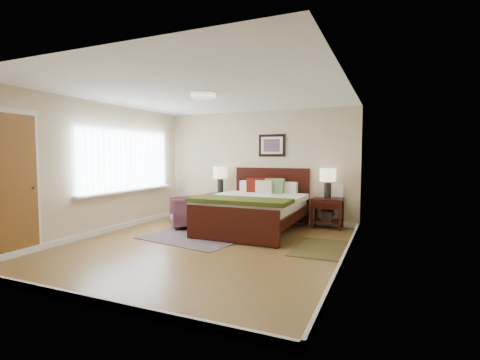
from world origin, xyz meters
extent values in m
plane|color=olive|center=(0.00, 0.00, 0.00)|extent=(5.00, 5.00, 0.00)
cube|color=beige|center=(0.00, 2.50, 1.25)|extent=(4.50, 0.04, 2.50)
cube|color=beige|center=(0.00, -2.50, 1.25)|extent=(4.50, 0.04, 2.50)
cube|color=beige|center=(-2.25, 0.00, 1.25)|extent=(0.04, 5.00, 2.50)
cube|color=beige|center=(2.25, 0.00, 1.25)|extent=(0.04, 5.00, 2.50)
cube|color=white|center=(0.00, 0.00, 2.50)|extent=(4.50, 5.00, 0.02)
cube|color=silver|center=(-2.23, 0.70, 1.40)|extent=(0.02, 2.72, 1.32)
cube|color=silver|center=(-2.21, 0.70, 1.40)|extent=(0.01, 2.60, 1.20)
cube|color=silver|center=(-2.18, 0.70, 0.77)|extent=(0.10, 2.72, 0.04)
cube|color=silver|center=(-2.23, -1.75, 1.09)|extent=(0.01, 1.00, 2.18)
cube|color=brown|center=(-2.23, -1.75, 1.05)|extent=(0.01, 0.90, 2.10)
cylinder|color=#999999|center=(-2.20, -1.37, 1.00)|extent=(0.04, 0.04, 0.04)
cylinder|color=white|center=(0.00, 0.00, 2.46)|extent=(0.40, 0.40, 0.07)
cylinder|color=beige|center=(0.00, 0.00, 2.50)|extent=(0.44, 0.44, 0.01)
cube|color=black|center=(0.35, 2.46, 0.62)|extent=(1.71, 0.06, 1.20)
cube|color=black|center=(0.35, 0.29, 0.32)|extent=(1.71, 0.06, 0.60)
cube|color=black|center=(-0.47, 1.38, 0.34)|extent=(0.06, 2.15, 0.19)
cube|color=black|center=(1.17, 1.38, 0.34)|extent=(0.06, 2.15, 0.19)
cube|color=silver|center=(0.35, 1.38, 0.48)|extent=(1.61, 2.13, 0.24)
cube|color=silver|center=(0.35, 1.28, 0.64)|extent=(1.79, 1.90, 0.11)
cube|color=#334413|center=(0.35, 0.65, 0.70)|extent=(1.83, 0.70, 0.07)
cube|color=silver|center=(-0.02, 2.22, 0.79)|extent=(0.53, 0.18, 0.28)
cube|color=silver|center=(0.72, 2.22, 0.79)|extent=(0.53, 0.18, 0.28)
cube|color=#540D09|center=(0.11, 2.10, 0.83)|extent=(0.42, 0.17, 0.34)
cube|color=#5D7644|center=(0.54, 2.10, 0.83)|extent=(0.41, 0.16, 0.34)
cube|color=beige|center=(0.33, 2.02, 0.81)|extent=(0.37, 0.13, 0.30)
cube|color=black|center=(0.35, 2.48, 1.72)|extent=(0.62, 0.03, 0.50)
cube|color=silver|center=(0.35, 2.46, 1.72)|extent=(0.50, 0.01, 0.38)
cube|color=#A52D23|center=(0.35, 2.44, 1.72)|extent=(0.38, 0.01, 0.28)
cube|color=black|center=(-0.84, 2.27, 0.59)|extent=(0.52, 0.47, 0.05)
cube|color=black|center=(-1.07, 2.07, 0.29)|extent=(0.05, 0.05, 0.57)
cube|color=black|center=(-0.62, 2.07, 0.29)|extent=(0.05, 0.05, 0.57)
cube|color=black|center=(-1.07, 2.47, 0.29)|extent=(0.05, 0.05, 0.57)
cube|color=black|center=(-0.62, 2.47, 0.29)|extent=(0.05, 0.05, 0.57)
cube|color=black|center=(-0.84, 2.05, 0.49)|extent=(0.46, 0.03, 0.14)
cube|color=black|center=(1.63, 2.27, 0.59)|extent=(0.62, 0.46, 0.05)
cube|color=black|center=(1.35, 2.07, 0.28)|extent=(0.05, 0.05, 0.57)
cube|color=black|center=(1.90, 2.07, 0.28)|extent=(0.05, 0.05, 0.57)
cube|color=black|center=(1.35, 2.47, 0.28)|extent=(0.05, 0.05, 0.57)
cube|color=black|center=(1.90, 2.47, 0.28)|extent=(0.05, 0.05, 0.57)
cube|color=black|center=(1.63, 2.05, 0.49)|extent=(0.56, 0.03, 0.14)
cube|color=black|center=(1.63, 2.27, 0.14)|extent=(0.56, 0.40, 0.03)
cube|color=black|center=(1.63, 2.27, 0.17)|extent=(0.23, 0.29, 0.03)
cube|color=black|center=(1.63, 2.27, 0.20)|extent=(0.23, 0.29, 0.03)
cube|color=black|center=(1.63, 2.27, 0.24)|extent=(0.23, 0.29, 0.03)
cube|color=black|center=(1.63, 2.27, 0.28)|extent=(0.23, 0.29, 0.03)
cube|color=black|center=(1.63, 2.27, 0.31)|extent=(0.23, 0.29, 0.03)
cube|color=black|center=(1.63, 2.27, 0.34)|extent=(0.23, 0.29, 0.03)
cylinder|color=black|center=(-0.84, 2.27, 0.78)|extent=(0.14, 0.14, 0.32)
cylinder|color=black|center=(-0.84, 2.27, 0.96)|extent=(0.02, 0.02, 0.06)
cylinder|color=beige|center=(-0.84, 2.27, 1.10)|extent=(0.32, 0.32, 0.26)
cylinder|color=black|center=(1.63, 2.27, 0.78)|extent=(0.14, 0.14, 0.32)
cylinder|color=black|center=(1.63, 2.27, 0.96)|extent=(0.02, 0.02, 0.06)
cylinder|color=beige|center=(1.63, 2.27, 1.10)|extent=(0.32, 0.32, 0.26)
imported|color=brown|center=(-1.03, 1.14, 0.33)|extent=(1.00, 1.00, 0.66)
cube|color=#0E0C3E|center=(-0.34, 1.00, 0.01)|extent=(2.17, 2.76, 0.01)
cube|color=black|center=(1.80, 0.59, 0.01)|extent=(0.88, 1.29, 0.01)
camera|label=1|loc=(2.80, -4.97, 1.49)|focal=26.00mm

